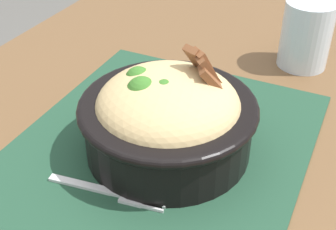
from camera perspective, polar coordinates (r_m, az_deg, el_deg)
table at (r=0.60m, az=0.46°, el=-10.53°), size 1.27×0.77×0.76m
placemat at (r=0.54m, az=-2.34°, el=-5.78°), size 0.46×0.35×0.00m
bowl at (r=0.53m, az=-0.02°, el=-0.06°), size 0.21×0.21×0.12m
fork at (r=0.50m, az=-6.87°, el=-9.43°), size 0.03×0.14×0.00m
drinking_glass at (r=0.74m, az=16.60°, el=9.03°), size 0.08×0.08×0.10m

